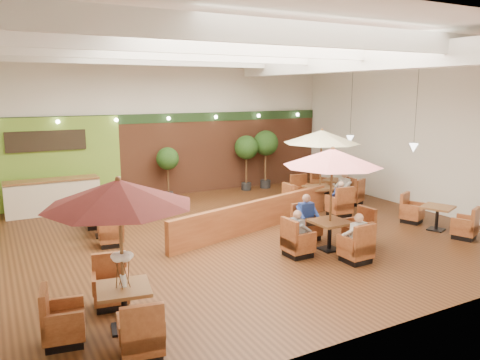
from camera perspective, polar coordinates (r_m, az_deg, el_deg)
room at (r=14.19m, az=-1.57°, el=8.94°), size 14.04×14.00×5.52m
service_counter at (r=17.01m, az=-21.83°, el=-1.88°), size 3.00×0.75×1.18m
booth_divider at (r=13.96m, az=2.07°, el=-4.31°), size 6.32×1.97×0.90m
table_0 at (r=8.08m, az=-14.86°, el=-5.05°), size 2.64×2.75×2.73m
table_1 at (r=12.12m, az=11.10°, el=-0.07°), size 2.66×2.66×2.73m
table_2 at (r=16.29m, az=9.85°, el=2.98°), size 2.82×2.82×2.84m
table_3 at (r=13.91m, az=-16.38°, el=-4.64°), size 0.95×2.59×1.53m
table_4 at (r=15.14m, az=22.87°, el=-4.36°), size 1.08×2.65×0.93m
table_5 at (r=18.26m, az=11.63°, el=-1.17°), size 1.14×2.76×0.96m
topiary_0 at (r=17.95m, az=-8.81°, el=2.35°), size 0.86×0.86×1.99m
topiary_1 at (r=19.32m, az=0.79°, el=3.73°), size 0.98×0.98×2.29m
topiary_2 at (r=19.77m, az=3.16°, el=4.25°), size 1.06×1.06×2.45m
diner_0 at (r=11.66m, az=14.03°, el=-6.22°), size 0.41×0.35×0.77m
diner_1 at (r=13.13m, az=8.17°, el=-3.98°), size 0.43×0.36×0.82m
diner_2 at (r=11.79m, az=7.13°, el=-5.82°), size 0.33×0.39×0.74m
diner_3 at (r=15.71m, az=12.05°, el=-1.77°), size 0.36×0.28×0.74m
diner_4 at (r=17.14m, az=12.47°, el=-0.67°), size 0.32×0.39×0.78m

